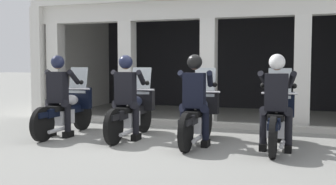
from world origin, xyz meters
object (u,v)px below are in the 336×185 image
(police_officer_center_left, at_px, (126,90))
(motorcycle_center_right, at_px, (199,115))
(motorcycle_far_right, at_px, (277,119))
(motorcycle_far_left, at_px, (67,110))
(motorcycle_center_left, at_px, (133,111))
(police_officer_center_right, at_px, (195,92))
(police_officer_far_right, at_px, (277,94))
(police_officer_far_left, at_px, (59,89))

(police_officer_center_left, xyz_separation_m, motorcycle_center_right, (1.37, 0.13, -0.44))
(motorcycle_center_right, distance_m, motorcycle_far_right, 1.36)
(motorcycle_far_left, relative_size, motorcycle_center_left, 1.00)
(motorcycle_center_left, bearing_deg, motorcycle_center_right, -9.93)
(police_officer_center_right, bearing_deg, police_officer_far_right, -0.68)
(police_officer_far_left, distance_m, police_officer_center_left, 1.37)
(police_officer_far_right, bearing_deg, police_officer_far_left, 178.30)
(motorcycle_center_left, bearing_deg, motorcycle_far_right, -6.34)
(motorcycle_center_right, xyz_separation_m, police_officer_far_right, (1.36, -0.26, 0.44))
(motorcycle_far_right, xyz_separation_m, police_officer_far_right, (-0.00, -0.28, 0.44))
(motorcycle_far_left, bearing_deg, motorcycle_center_right, -8.49)
(police_officer_center_left, bearing_deg, motorcycle_center_right, 1.93)
(motorcycle_far_left, xyz_separation_m, motorcycle_far_right, (4.09, 0.02, 0.00))
(motorcycle_far_left, bearing_deg, motorcycle_far_right, -8.23)
(motorcycle_far_left, xyz_separation_m, motorcycle_center_right, (2.73, 0.00, 0.00))
(police_officer_center_left, relative_size, police_officer_far_right, 1.00)
(motorcycle_far_right, bearing_deg, police_officer_center_left, -178.84)
(police_officer_far_left, height_order, police_officer_far_right, same)
(motorcycle_far_left, height_order, motorcycle_center_left, same)
(motorcycle_center_right, distance_m, police_officer_center_right, 0.52)
(motorcycle_center_left, distance_m, police_officer_center_left, 0.52)
(police_officer_center_left, xyz_separation_m, police_officer_far_right, (2.73, -0.13, 0.00))
(police_officer_center_left, bearing_deg, police_officer_far_left, -177.08)
(motorcycle_center_right, relative_size, police_officer_center_right, 1.29)
(police_officer_far_left, relative_size, motorcycle_center_right, 0.78)
(police_officer_center_left, distance_m, police_officer_far_right, 2.73)
(motorcycle_far_left, relative_size, police_officer_far_left, 1.29)
(police_officer_far_left, height_order, police_officer_center_left, same)
(police_officer_center_left, relative_size, motorcycle_center_right, 0.78)
(motorcycle_center_left, xyz_separation_m, motorcycle_center_right, (1.36, -0.15, 0.00))
(motorcycle_far_left, distance_m, police_officer_far_right, 4.12)
(motorcycle_far_left, height_order, police_officer_far_left, police_officer_far_left)
(police_officer_center_right, xyz_separation_m, police_officer_far_right, (1.36, 0.02, 0.00))
(motorcycle_far_left, height_order, police_officer_center_right, police_officer_center_right)
(police_officer_far_left, xyz_separation_m, motorcycle_center_left, (1.37, 0.44, -0.44))
(police_officer_center_left, height_order, motorcycle_center_right, police_officer_center_left)
(police_officer_far_left, xyz_separation_m, police_officer_center_right, (2.73, 0.00, 0.00))
(police_officer_far_left, height_order, motorcycle_center_right, police_officer_far_left)
(motorcycle_far_left, xyz_separation_m, motorcycle_center_left, (1.36, 0.15, 0.00))
(motorcycle_far_left, relative_size, police_officer_far_right, 1.29)
(motorcycle_far_left, distance_m, motorcycle_center_left, 1.37)
(motorcycle_far_right, bearing_deg, police_officer_far_right, -92.24)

